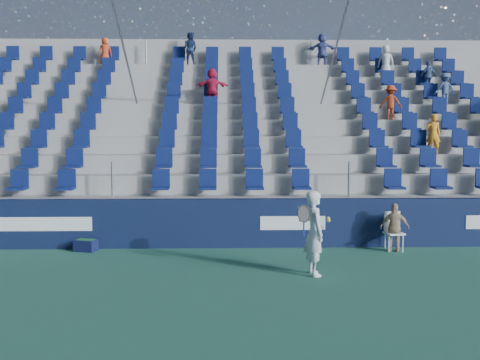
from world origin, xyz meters
name	(u,v)px	position (x,y,z in m)	size (l,w,h in m)	color
ground	(234,279)	(0.00, 0.00, 0.00)	(70.00, 70.00, 0.00)	#2A624D
sponsor_wall	(232,223)	(0.00, 3.15, 0.60)	(24.00, 0.32, 1.20)	#0F193A
grandstand	(229,153)	(0.00, 8.24, 2.14)	(24.00, 8.17, 6.63)	#999994
tennis_player	(314,233)	(1.62, 0.26, 0.86)	(0.69, 0.67, 1.71)	silver
line_judge_chair	(393,228)	(3.89, 2.65, 0.53)	(0.48, 0.49, 0.94)	white
line_judge	(395,227)	(3.89, 2.50, 0.58)	(0.68, 0.28, 1.16)	tan
ball_bin	(86,245)	(-3.51, 2.75, 0.15)	(0.58, 0.47, 0.28)	#0F153A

